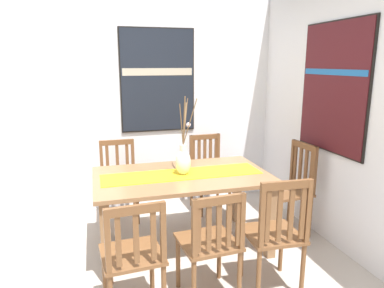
{
  "coord_description": "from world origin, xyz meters",
  "views": [
    {
      "loc": [
        -0.43,
        -2.5,
        1.77
      ],
      "look_at": [
        0.46,
        0.68,
        1.01
      ],
      "focal_mm": 33.17,
      "sensor_mm": 36.0,
      "label": 1
    }
  ],
  "objects_px": {
    "dining_table": "(182,185)",
    "chair_0": "(211,242)",
    "chair_5": "(119,179)",
    "painting_on_side_wall": "(334,88)",
    "chair_2": "(208,170)",
    "chair_1": "(133,256)",
    "chair_4": "(276,233)",
    "painting_on_back_wall": "(158,81)",
    "centerpiece_vase": "(183,159)",
    "chair_3": "(291,187)"
  },
  "relations": [
    {
      "from": "chair_1",
      "to": "chair_5",
      "type": "bearing_deg",
      "value": 88.99
    },
    {
      "from": "centerpiece_vase",
      "to": "painting_on_side_wall",
      "type": "height_order",
      "value": "painting_on_side_wall"
    },
    {
      "from": "chair_5",
      "to": "chair_4",
      "type": "bearing_deg",
      "value": -58.29
    },
    {
      "from": "chair_1",
      "to": "chair_2",
      "type": "distance_m",
      "value": 2.05
    },
    {
      "from": "chair_0",
      "to": "painting_on_back_wall",
      "type": "xyz_separation_m",
      "value": [
        -0.01,
        2.04,
        1.08
      ]
    },
    {
      "from": "chair_2",
      "to": "chair_5",
      "type": "relative_size",
      "value": 1.01
    },
    {
      "from": "chair_0",
      "to": "centerpiece_vase",
      "type": "bearing_deg",
      "value": 89.6
    },
    {
      "from": "chair_1",
      "to": "chair_2",
      "type": "relative_size",
      "value": 0.99
    },
    {
      "from": "chair_1",
      "to": "chair_4",
      "type": "height_order",
      "value": "chair_4"
    },
    {
      "from": "chair_5",
      "to": "painting_on_side_wall",
      "type": "bearing_deg",
      "value": -27.54
    },
    {
      "from": "chair_0",
      "to": "chair_2",
      "type": "bearing_deg",
      "value": 72.35
    },
    {
      "from": "chair_0",
      "to": "chair_5",
      "type": "relative_size",
      "value": 0.98
    },
    {
      "from": "dining_table",
      "to": "chair_0",
      "type": "distance_m",
      "value": 0.86
    },
    {
      "from": "chair_1",
      "to": "dining_table",
      "type": "bearing_deg",
      "value": 56.84
    },
    {
      "from": "chair_0",
      "to": "chair_4",
      "type": "height_order",
      "value": "chair_4"
    },
    {
      "from": "chair_3",
      "to": "painting_on_side_wall",
      "type": "distance_m",
      "value": 1.09
    },
    {
      "from": "chair_4",
      "to": "chair_5",
      "type": "bearing_deg",
      "value": 121.71
    },
    {
      "from": "painting_on_side_wall",
      "to": "chair_1",
      "type": "bearing_deg",
      "value": -161.29
    },
    {
      "from": "chair_0",
      "to": "painting_on_side_wall",
      "type": "xyz_separation_m",
      "value": [
        1.44,
        0.66,
        1.06
      ]
    },
    {
      "from": "chair_4",
      "to": "painting_on_back_wall",
      "type": "xyz_separation_m",
      "value": [
        -0.52,
        2.06,
        1.07
      ]
    },
    {
      "from": "dining_table",
      "to": "chair_4",
      "type": "xyz_separation_m",
      "value": [
        0.52,
        -0.87,
        -0.14
      ]
    },
    {
      "from": "centerpiece_vase",
      "to": "painting_on_side_wall",
      "type": "xyz_separation_m",
      "value": [
        1.44,
        -0.17,
        0.65
      ]
    },
    {
      "from": "chair_0",
      "to": "chair_5",
      "type": "distance_m",
      "value": 1.78
    },
    {
      "from": "chair_5",
      "to": "chair_3",
      "type": "bearing_deg",
      "value": -26.34
    },
    {
      "from": "dining_table",
      "to": "chair_0",
      "type": "bearing_deg",
      "value": -89.64
    },
    {
      "from": "dining_table",
      "to": "chair_2",
      "type": "xyz_separation_m",
      "value": [
        0.55,
        0.86,
        -0.15
      ]
    },
    {
      "from": "chair_2",
      "to": "chair_5",
      "type": "bearing_deg",
      "value": -179.71
    },
    {
      "from": "dining_table",
      "to": "chair_1",
      "type": "relative_size",
      "value": 1.81
    },
    {
      "from": "dining_table",
      "to": "painting_on_side_wall",
      "type": "height_order",
      "value": "painting_on_side_wall"
    },
    {
      "from": "chair_1",
      "to": "chair_2",
      "type": "bearing_deg",
      "value": 57.12
    },
    {
      "from": "chair_0",
      "to": "chair_3",
      "type": "distance_m",
      "value": 1.45
    },
    {
      "from": "chair_5",
      "to": "painting_on_back_wall",
      "type": "xyz_separation_m",
      "value": [
        0.54,
        0.34,
        1.09
      ]
    },
    {
      "from": "centerpiece_vase",
      "to": "chair_3",
      "type": "bearing_deg",
      "value": 0.53
    },
    {
      "from": "chair_0",
      "to": "chair_2",
      "type": "height_order",
      "value": "chair_2"
    },
    {
      "from": "chair_0",
      "to": "chair_3",
      "type": "relative_size",
      "value": 0.92
    },
    {
      "from": "chair_1",
      "to": "chair_2",
      "type": "height_order",
      "value": "chair_2"
    },
    {
      "from": "chair_1",
      "to": "painting_on_side_wall",
      "type": "xyz_separation_m",
      "value": [
        2.02,
        0.68,
        1.06
      ]
    },
    {
      "from": "chair_1",
      "to": "centerpiece_vase",
      "type": "bearing_deg",
      "value": 56.0
    },
    {
      "from": "chair_0",
      "to": "painting_on_side_wall",
      "type": "bearing_deg",
      "value": 24.63
    },
    {
      "from": "chair_0",
      "to": "chair_2",
      "type": "distance_m",
      "value": 1.79
    },
    {
      "from": "centerpiece_vase",
      "to": "chair_4",
      "type": "distance_m",
      "value": 1.07
    },
    {
      "from": "dining_table",
      "to": "chair_1",
      "type": "distance_m",
      "value": 1.05
    },
    {
      "from": "painting_on_side_wall",
      "to": "chair_2",
      "type": "bearing_deg",
      "value": 130.91
    },
    {
      "from": "chair_2",
      "to": "chair_3",
      "type": "height_order",
      "value": "chair_3"
    },
    {
      "from": "centerpiece_vase",
      "to": "chair_3",
      "type": "distance_m",
      "value": 1.23
    },
    {
      "from": "chair_2",
      "to": "painting_on_side_wall",
      "type": "xyz_separation_m",
      "value": [
        0.9,
        -1.04,
        1.05
      ]
    },
    {
      "from": "painting_on_side_wall",
      "to": "chair_5",
      "type": "bearing_deg",
      "value": 152.46
    },
    {
      "from": "centerpiece_vase",
      "to": "painting_on_side_wall",
      "type": "distance_m",
      "value": 1.59
    },
    {
      "from": "painting_on_back_wall",
      "to": "chair_3",
      "type": "bearing_deg",
      "value": -45.25
    },
    {
      "from": "chair_4",
      "to": "painting_on_back_wall",
      "type": "distance_m",
      "value": 2.38
    }
  ]
}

